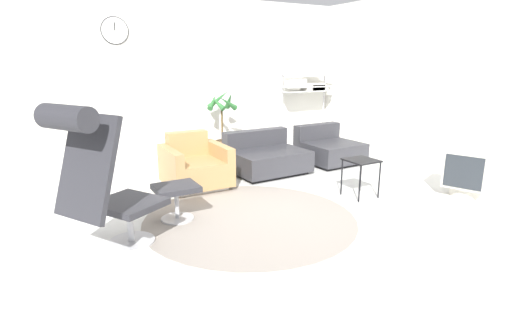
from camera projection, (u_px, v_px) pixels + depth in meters
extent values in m
plane|color=silver|center=(267.00, 213.00, 4.62)|extent=(12.00, 12.00, 0.00)
cube|color=silver|center=(175.00, 79.00, 7.03)|extent=(12.00, 0.06, 2.80)
cylinder|color=black|center=(115.00, 31.00, 6.35)|extent=(0.43, 0.01, 0.43)
cylinder|color=white|center=(115.00, 31.00, 6.35)|extent=(0.41, 0.02, 0.41)
cube|color=black|center=(115.00, 26.00, 6.33)|extent=(0.01, 0.01, 0.12)
cube|color=silver|center=(466.00, 82.00, 5.88)|extent=(0.06, 12.00, 2.80)
cylinder|color=gray|center=(250.00, 218.00, 4.45)|extent=(2.36, 2.36, 0.01)
cylinder|color=#BCBCC1|center=(132.00, 241.00, 3.87)|extent=(0.60, 0.60, 0.02)
cylinder|color=#BCBCC1|center=(130.00, 224.00, 3.82)|extent=(0.06, 0.06, 0.34)
cube|color=#2D2D33|center=(129.00, 204.00, 3.77)|extent=(0.75, 0.77, 0.06)
cube|color=#2D2D33|center=(87.00, 167.00, 3.32)|extent=(0.58, 0.67, 0.87)
cylinder|color=#2D2D33|center=(66.00, 118.00, 3.10)|extent=(0.45, 0.56, 0.21)
cylinder|color=#BCBCC1|center=(178.00, 218.00, 4.43)|extent=(0.36, 0.36, 0.02)
cylinder|color=#BCBCC1|center=(177.00, 204.00, 4.39)|extent=(0.05, 0.05, 0.32)
cube|color=#2D2D33|center=(176.00, 188.00, 4.34)|extent=(0.47, 0.40, 0.06)
cube|color=silver|center=(196.00, 185.00, 5.55)|extent=(0.68, 0.69, 0.06)
cube|color=#AD8451|center=(196.00, 171.00, 5.50)|extent=(0.58, 0.84, 0.33)
cube|color=#AD8451|center=(187.00, 143.00, 5.70)|extent=(0.58, 0.18, 0.35)
cube|color=#AD8451|center=(219.00, 162.00, 5.65)|extent=(0.12, 0.84, 0.52)
cube|color=#AD8451|center=(171.00, 168.00, 5.32)|extent=(0.12, 0.84, 0.52)
cube|color=black|center=(267.00, 171.00, 6.26)|extent=(1.04, 0.83, 0.05)
cube|color=#333338|center=(268.00, 160.00, 6.22)|extent=(1.16, 0.97, 0.31)
cube|color=#333338|center=(255.00, 138.00, 6.45)|extent=(1.13, 0.25, 0.26)
cube|color=black|center=(330.00, 161.00, 6.86)|extent=(0.84, 0.82, 0.05)
cube|color=#333338|center=(330.00, 151.00, 6.82)|extent=(0.93, 0.96, 0.31)
cube|color=#333338|center=(317.00, 131.00, 7.05)|extent=(0.90, 0.24, 0.26)
cube|color=black|center=(361.00, 160.00, 5.07)|extent=(0.37, 0.37, 0.02)
cylinder|color=black|center=(360.00, 184.00, 4.91)|extent=(0.02, 0.02, 0.47)
cylinder|color=black|center=(379.00, 180.00, 5.06)|extent=(0.02, 0.02, 0.47)
cylinder|color=black|center=(342.00, 177.00, 5.19)|extent=(0.02, 0.02, 0.47)
cylinder|color=black|center=(361.00, 174.00, 5.35)|extent=(0.02, 0.02, 0.47)
cylinder|color=beige|center=(465.00, 190.00, 5.20)|extent=(0.37, 0.37, 0.13)
cube|color=beige|center=(468.00, 168.00, 5.13)|extent=(0.65, 0.65, 0.47)
cube|color=#282D33|center=(463.00, 172.00, 4.94)|extent=(0.17, 0.41, 0.41)
cylinder|color=brown|center=(223.00, 148.00, 7.29)|extent=(0.26, 0.26, 0.30)
cylinder|color=#382819|center=(222.00, 141.00, 7.25)|extent=(0.24, 0.24, 0.02)
cylinder|color=brown|center=(222.00, 124.00, 7.18)|extent=(0.04, 0.04, 0.59)
cone|color=#2D6B33|center=(229.00, 100.00, 7.12)|extent=(0.16, 0.36, 0.33)
cone|color=#2D6B33|center=(219.00, 99.00, 7.24)|extent=(0.45, 0.16, 0.37)
cone|color=#2D6B33|center=(213.00, 102.00, 7.12)|extent=(0.33, 0.35, 0.30)
cone|color=#2D6B33|center=(218.00, 103.00, 6.98)|extent=(0.25, 0.32, 0.27)
cone|color=#2D6B33|center=(228.00, 103.00, 6.96)|extent=(0.41, 0.20, 0.29)
cylinder|color=#BCBCC1|center=(282.00, 102.00, 7.99)|extent=(0.03, 0.03, 1.80)
cylinder|color=#BCBCC1|center=(324.00, 100.00, 8.48)|extent=(0.03, 0.03, 1.80)
cube|color=silver|center=(307.00, 91.00, 8.08)|extent=(1.10, 0.28, 0.02)
cube|color=silver|center=(308.00, 87.00, 8.06)|extent=(1.10, 0.28, 0.02)
cube|color=silver|center=(308.00, 74.00, 8.00)|extent=(1.10, 0.28, 0.02)
cube|color=beige|center=(313.00, 87.00, 8.11)|extent=(0.46, 0.24, 0.14)
cube|color=silver|center=(296.00, 83.00, 7.89)|extent=(0.38, 0.24, 0.16)
cube|color=#B7B2A8|center=(314.00, 71.00, 8.05)|extent=(0.43, 0.24, 0.11)
cube|color=beige|center=(317.00, 87.00, 8.17)|extent=(0.40, 0.24, 0.11)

